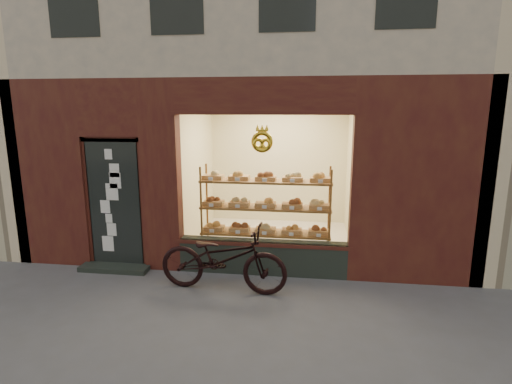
# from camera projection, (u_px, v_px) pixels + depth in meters

# --- Properties ---
(ground) EXTENTS (90.00, 90.00, 0.00)m
(ground) POSITION_uv_depth(u_px,v_px,m) (201.00, 345.00, 4.55)
(ground) COLOR #4A4A4A
(display_shelf) EXTENTS (2.20, 0.45, 1.70)m
(display_shelf) POSITION_uv_depth(u_px,v_px,m) (266.00, 214.00, 6.78)
(display_shelf) COLOR brown
(display_shelf) RESTS_ON ground
(bicycle) EXTENTS (1.95, 0.81, 1.00)m
(bicycle) POSITION_uv_depth(u_px,v_px,m) (223.00, 258.00, 5.82)
(bicycle) COLOR black
(bicycle) RESTS_ON ground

